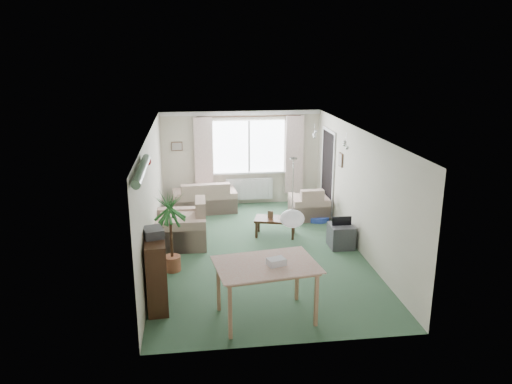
{
  "coord_description": "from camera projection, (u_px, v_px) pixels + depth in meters",
  "views": [
    {
      "loc": [
        -1.22,
        -9.1,
        3.88
      ],
      "look_at": [
        0.0,
        0.3,
        1.15
      ],
      "focal_mm": 35.0,
      "sensor_mm": 36.0,
      "label": 1
    }
  ],
  "objects": [
    {
      "name": "houseplant",
      "position": [
        171.0,
        232.0,
        8.86
      ],
      "size": [
        0.73,
        0.73,
        1.49
      ],
      "primitive_type": "cylinder",
      "rotation": [
        0.0,
        0.0,
        0.16
      ],
      "color": "#226531",
      "rests_on": "ground"
    },
    {
      "name": "pendant_lamp",
      "position": [
        292.0,
        219.0,
        7.32
      ],
      "size": [
        0.36,
        0.36,
        0.36
      ],
      "primitive_type": "sphere",
      "color": "white"
    },
    {
      "name": "bauble_cluster_b",
      "position": [
        346.0,
        142.0,
        9.19
      ],
      "size": [
        0.2,
        0.2,
        0.2
      ],
      "primitive_type": "sphere",
      "color": "silver"
    },
    {
      "name": "coffee_table",
      "position": [
        275.0,
        227.0,
        10.7
      ],
      "size": [
        0.96,
        0.69,
        0.39
      ],
      "primitive_type": "cube",
      "rotation": [
        0.0,
        0.0,
        -0.26
      ],
      "color": "black",
      "rests_on": "ground"
    },
    {
      "name": "wall_picture_right",
      "position": [
        341.0,
        160.0,
        10.85
      ],
      "size": [
        0.03,
        0.24,
        0.3
      ],
      "primitive_type": "cube",
      "color": "brown"
    },
    {
      "name": "armchair_corner",
      "position": [
        309.0,
        202.0,
        11.81
      ],
      "size": [
        0.86,
        0.81,
        0.76
      ],
      "primitive_type": "cube",
      "rotation": [
        0.0,
        0.0,
        3.15
      ],
      "color": "#C1B192",
      "rests_on": "ground"
    },
    {
      "name": "radiator",
      "position": [
        249.0,
        189.0,
        12.85
      ],
      "size": [
        1.2,
        0.1,
        0.55
      ],
      "primitive_type": "cube",
      "color": "white"
    },
    {
      "name": "window",
      "position": [
        249.0,
        147.0,
        12.58
      ],
      "size": [
        1.8,
        0.03,
        1.3
      ],
      "primitive_type": "cube",
      "color": "white"
    },
    {
      "name": "bauble_cluster_a",
      "position": [
        315.0,
        132.0,
        10.3
      ],
      "size": [
        0.2,
        0.2,
        0.2
      ],
      "primitive_type": "sphere",
      "color": "silver"
    },
    {
      "name": "tinsel_garland",
      "position": [
        142.0,
        170.0,
        6.83
      ],
      "size": [
        1.6,
        1.6,
        0.12
      ],
      "primitive_type": "cylinder",
      "color": "#196626"
    },
    {
      "name": "curtain_left",
      "position": [
        204.0,
        158.0,
        12.41
      ],
      "size": [
        0.45,
        0.08,
        2.0
      ],
      "primitive_type": "cube",
      "color": "beige"
    },
    {
      "name": "wall_picture_back",
      "position": [
        177.0,
        146.0,
        12.35
      ],
      "size": [
        0.28,
        0.03,
        0.22
      ],
      "primitive_type": "cube",
      "color": "brown"
    },
    {
      "name": "bookshelf",
      "position": [
        156.0,
        272.0,
        7.71
      ],
      "size": [
        0.38,
        0.94,
        1.12
      ],
      "primitive_type": "cube",
      "rotation": [
        0.0,
        0.0,
        0.08
      ],
      "color": "black",
      "rests_on": "ground"
    },
    {
      "name": "photo_frame",
      "position": [
        270.0,
        215.0,
        10.64
      ],
      "size": [
        0.12,
        0.06,
        0.16
      ],
      "primitive_type": "cube",
      "rotation": [
        0.0,
        0.0,
        -0.3
      ],
      "color": "brown",
      "rests_on": "coffee_table"
    },
    {
      "name": "hifi_box",
      "position": [
        153.0,
        233.0,
        7.58
      ],
      "size": [
        0.36,
        0.41,
        0.14
      ],
      "primitive_type": "cube",
      "rotation": [
        0.0,
        0.0,
        0.26
      ],
      "color": "#37373C",
      "rests_on": "bookshelf"
    },
    {
      "name": "armchair_left",
      "position": [
        181.0,
        222.0,
        10.16
      ],
      "size": [
        1.02,
        1.08,
        0.95
      ],
      "primitive_type": "cube",
      "rotation": [
        0.0,
        0.0,
        -1.59
      ],
      "color": "beige",
      "rests_on": "ground"
    },
    {
      "name": "pet_bed",
      "position": [
        318.0,
        218.0,
        11.72
      ],
      "size": [
        0.76,
        0.76,
        0.11
      ],
      "primitive_type": "cylinder",
      "rotation": [
        0.0,
        0.0,
        -0.43
      ],
      "color": "navy",
      "rests_on": "ground"
    },
    {
      "name": "tv_cube",
      "position": [
        341.0,
        236.0,
        10.08
      ],
      "size": [
        0.47,
        0.52,
        0.47
      ],
      "primitive_type": "cube",
      "rotation": [
        0.0,
        0.0,
        -0.01
      ],
      "color": "#393A3E",
      "rests_on": "ground"
    },
    {
      "name": "curtain_rod",
      "position": [
        249.0,
        116.0,
        12.29
      ],
      "size": [
        2.6,
        0.03,
        0.03
      ],
      "primitive_type": "cube",
      "color": "black"
    },
    {
      "name": "gift_box",
      "position": [
        276.0,
        262.0,
        7.19
      ],
      "size": [
        0.29,
        0.25,
        0.12
      ],
      "primitive_type": "cube",
      "rotation": [
        0.0,
        0.0,
        0.31
      ],
      "color": "silver",
      "rests_on": "dining_table"
    },
    {
      "name": "curtain_right",
      "position": [
        294.0,
        155.0,
        12.69
      ],
      "size": [
        0.45,
        0.08,
        2.0
      ],
      "primitive_type": "cube",
      "color": "beige"
    },
    {
      "name": "dining_table",
      "position": [
        266.0,
        292.0,
        7.36
      ],
      "size": [
        1.48,
        1.09,
        0.85
      ],
      "primitive_type": "cube",
      "rotation": [
        0.0,
        0.0,
        0.14
      ],
      "color": "tan",
      "rests_on": "ground"
    },
    {
      "name": "sofa",
      "position": [
        205.0,
        196.0,
        12.29
      ],
      "size": [
        1.58,
        0.92,
        0.76
      ],
      "primitive_type": "cube",
      "rotation": [
        0.0,
        0.0,
        3.22
      ],
      "color": "beige",
      "rests_on": "ground"
    },
    {
      "name": "ground",
      "position": [
        258.0,
        252.0,
        9.89
      ],
      "size": [
        6.5,
        6.5,
        0.0
      ],
      "primitive_type": "plane",
      "color": "#305037"
    },
    {
      "name": "doorway",
      "position": [
        328.0,
        173.0,
        11.96
      ],
      "size": [
        0.03,
        0.95,
        2.0
      ],
      "primitive_type": "cube",
      "color": "black"
    }
  ]
}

